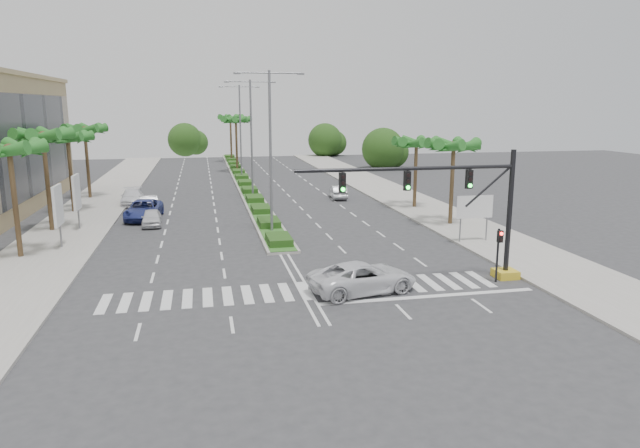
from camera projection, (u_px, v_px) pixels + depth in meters
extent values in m
plane|color=#333335|center=(305.00, 291.00, 29.86)|extent=(160.00, 160.00, 0.00)
cube|color=gray|center=(429.00, 211.00, 52.04)|extent=(6.00, 120.00, 0.15)
cube|color=gray|center=(76.00, 225.00, 45.99)|extent=(6.00, 120.00, 0.15)
cube|color=gray|center=(242.00, 180.00, 72.97)|extent=(2.20, 75.00, 0.20)
cube|color=#2A6121|center=(242.00, 179.00, 72.94)|extent=(1.80, 75.00, 0.04)
cube|color=gold|center=(505.00, 274.00, 32.11)|extent=(1.20, 1.20, 0.45)
cylinder|color=black|center=(509.00, 213.00, 31.40)|extent=(0.28, 0.28, 7.00)
cylinder|color=black|center=(408.00, 169.00, 29.67)|extent=(12.00, 0.20, 0.20)
cylinder|color=black|center=(488.00, 187.00, 30.81)|extent=(2.53, 0.12, 2.15)
cube|color=black|center=(469.00, 179.00, 30.50)|extent=(0.32, 0.24, 1.00)
cylinder|color=#19E533|center=(470.00, 186.00, 30.43)|extent=(0.20, 0.06, 0.20)
cube|color=black|center=(407.00, 181.00, 29.80)|extent=(0.32, 0.24, 1.00)
cylinder|color=#19E533|center=(408.00, 187.00, 29.73)|extent=(0.20, 0.06, 0.20)
cube|color=black|center=(343.00, 183.00, 29.10)|extent=(0.32, 0.24, 1.00)
cylinder|color=#19E533|center=(343.00, 189.00, 29.04)|extent=(0.20, 0.06, 0.20)
cylinder|color=black|center=(497.00, 255.00, 31.09)|extent=(0.12, 0.12, 3.00)
cube|color=black|center=(500.00, 236.00, 30.72)|extent=(0.28, 0.22, 0.65)
cylinder|color=red|center=(502.00, 234.00, 30.56)|extent=(0.18, 0.05, 0.18)
cylinder|color=slate|center=(460.00, 224.00, 39.73)|extent=(0.10, 0.10, 2.80)
cylinder|color=slate|center=(487.00, 223.00, 40.13)|extent=(0.10, 0.10, 2.80)
cube|color=#0C6638|center=(475.00, 207.00, 39.69)|extent=(2.60, 0.08, 1.50)
cube|color=white|center=(475.00, 207.00, 39.64)|extent=(2.70, 0.02, 1.60)
cylinder|color=slate|center=(60.00, 229.00, 38.19)|extent=(0.12, 0.12, 2.80)
cube|color=white|center=(58.00, 205.00, 37.86)|extent=(0.18, 2.10, 2.70)
cube|color=#D8594C|center=(58.00, 205.00, 37.86)|extent=(0.12, 2.00, 2.60)
cylinder|color=slate|center=(78.00, 213.00, 43.94)|extent=(0.12, 0.12, 2.80)
cube|color=white|center=(77.00, 192.00, 43.61)|extent=(0.18, 2.10, 2.70)
cube|color=#D8594C|center=(77.00, 192.00, 43.61)|extent=(0.12, 2.00, 2.60)
cylinder|color=brown|center=(15.00, 204.00, 35.44)|extent=(0.32, 0.32, 7.00)
sphere|color=brown|center=(9.00, 149.00, 34.75)|extent=(0.70, 0.70, 0.70)
cone|color=#22641F|center=(29.00, 151.00, 34.99)|extent=(0.90, 3.62, 1.50)
cone|color=#22641F|center=(25.00, 150.00, 35.73)|extent=(3.39, 2.96, 1.50)
cone|color=#22641F|center=(10.00, 150.00, 35.75)|extent=(3.73, 1.68, 1.50)
cone|color=#22641F|center=(17.00, 152.00, 34.08)|extent=(3.39, 2.96, 1.50)
cylinder|color=brown|center=(48.00, 184.00, 43.07)|extent=(0.32, 0.32, 7.40)
sphere|color=brown|center=(43.00, 136.00, 42.33)|extent=(0.70, 0.70, 0.70)
cone|color=#22641F|center=(59.00, 137.00, 42.57)|extent=(0.90, 3.62, 1.50)
cone|color=#22641F|center=(56.00, 136.00, 43.31)|extent=(3.39, 2.96, 1.50)
cone|color=#22641F|center=(43.00, 136.00, 43.33)|extent=(3.73, 1.68, 1.50)
cone|color=#22641F|center=(30.00, 137.00, 42.61)|extent=(2.38, 3.65, 1.50)
cone|color=#22641F|center=(27.00, 138.00, 41.70)|extent=(2.38, 3.65, 1.50)
cone|color=#22641F|center=(35.00, 138.00, 41.28)|extent=(3.73, 1.68, 1.50)
cone|color=#22641F|center=(50.00, 138.00, 41.66)|extent=(3.39, 2.96, 1.50)
cylinder|color=brown|center=(71.00, 175.00, 50.80)|extent=(0.32, 0.32, 6.80)
sphere|color=brown|center=(67.00, 138.00, 50.12)|extent=(0.70, 0.70, 0.70)
cone|color=#22641F|center=(81.00, 139.00, 50.36)|extent=(0.90, 3.62, 1.50)
cone|color=#22641F|center=(78.00, 138.00, 51.10)|extent=(3.39, 2.96, 1.50)
cone|color=#22641F|center=(67.00, 138.00, 51.12)|extent=(3.73, 1.68, 1.50)
cone|color=#22641F|center=(57.00, 139.00, 50.40)|extent=(2.38, 3.65, 1.50)
cone|color=#22641F|center=(54.00, 140.00, 49.49)|extent=(2.38, 3.65, 1.50)
cone|color=#22641F|center=(62.00, 140.00, 49.06)|extent=(3.73, 1.68, 1.50)
cone|color=#22641F|center=(74.00, 140.00, 49.45)|extent=(3.39, 2.96, 1.50)
cylinder|color=brown|center=(87.00, 164.00, 58.42)|extent=(0.32, 0.32, 7.20)
sphere|color=brown|center=(85.00, 130.00, 57.70)|extent=(0.70, 0.70, 0.70)
cone|color=#22641F|center=(96.00, 130.00, 57.94)|extent=(0.90, 3.62, 1.50)
cone|color=#22641F|center=(93.00, 130.00, 58.69)|extent=(3.39, 2.96, 1.50)
cone|color=#22641F|center=(84.00, 130.00, 58.70)|extent=(3.73, 1.68, 1.50)
cone|color=#22641F|center=(75.00, 130.00, 57.99)|extent=(2.38, 3.65, 1.50)
cone|color=#22641F|center=(73.00, 131.00, 57.07)|extent=(2.38, 3.65, 1.50)
cone|color=#22641F|center=(80.00, 131.00, 56.65)|extent=(3.73, 1.68, 1.50)
cone|color=#22641F|center=(90.00, 131.00, 57.04)|extent=(3.39, 2.96, 1.50)
cylinder|color=brown|center=(452.00, 185.00, 45.50)|extent=(0.32, 0.32, 6.50)
sphere|color=brown|center=(454.00, 146.00, 44.85)|extent=(0.70, 0.70, 0.70)
cone|color=#22641F|center=(467.00, 147.00, 45.09)|extent=(0.90, 3.62, 1.50)
cone|color=#22641F|center=(457.00, 146.00, 45.84)|extent=(3.39, 2.96, 1.50)
cone|color=#22641F|center=(445.00, 146.00, 45.85)|extent=(3.73, 1.68, 1.50)
cone|color=#22641F|center=(439.00, 147.00, 45.14)|extent=(2.38, 3.65, 1.50)
cone|color=#22641F|center=(444.00, 148.00, 44.22)|extent=(2.38, 3.65, 1.50)
cone|color=#22641F|center=(457.00, 148.00, 43.80)|extent=(3.73, 1.68, 1.50)
cone|color=#22641F|center=(467.00, 148.00, 44.19)|extent=(3.39, 2.96, 1.50)
cylinder|color=brown|center=(415.00, 175.00, 53.20)|extent=(0.32, 0.32, 6.20)
sphere|color=brown|center=(416.00, 143.00, 52.58)|extent=(0.70, 0.70, 0.70)
cone|color=#22641F|center=(428.00, 144.00, 52.82)|extent=(0.90, 3.62, 1.50)
cone|color=#22641F|center=(420.00, 143.00, 53.56)|extent=(3.39, 2.96, 1.50)
cone|color=#22641F|center=(410.00, 143.00, 53.58)|extent=(3.73, 1.68, 1.50)
cone|color=#22641F|center=(404.00, 144.00, 52.86)|extent=(2.38, 3.65, 1.50)
cone|color=#22641F|center=(408.00, 145.00, 51.95)|extent=(2.38, 3.65, 1.50)
cone|color=#22641F|center=(418.00, 145.00, 51.53)|extent=(3.73, 1.68, 1.50)
cone|color=#22641F|center=(427.00, 145.00, 51.92)|extent=(3.39, 2.96, 1.50)
cylinder|color=brown|center=(237.00, 146.00, 81.80)|extent=(0.32, 0.32, 7.50)
sphere|color=brown|center=(236.00, 120.00, 81.05)|extent=(0.70, 0.70, 0.70)
cone|color=#22641F|center=(244.00, 121.00, 81.29)|extent=(0.90, 3.62, 1.50)
cone|color=#22641F|center=(240.00, 121.00, 82.03)|extent=(3.39, 2.96, 1.50)
cone|color=#22641F|center=(234.00, 121.00, 82.05)|extent=(3.73, 1.68, 1.50)
cone|color=#22641F|center=(229.00, 121.00, 81.33)|extent=(2.38, 3.65, 1.50)
cone|color=#22641F|center=(229.00, 121.00, 80.42)|extent=(2.38, 3.65, 1.50)
cone|color=#22641F|center=(235.00, 121.00, 80.00)|extent=(3.73, 1.68, 1.50)
cone|color=#22641F|center=(241.00, 121.00, 80.39)|extent=(3.39, 2.96, 1.50)
cylinder|color=brown|center=(231.00, 140.00, 96.18)|extent=(0.32, 0.32, 7.50)
sphere|color=brown|center=(230.00, 118.00, 95.43)|extent=(0.70, 0.70, 0.70)
cone|color=#22641F|center=(237.00, 119.00, 95.67)|extent=(0.90, 3.62, 1.50)
cone|color=#22641F|center=(234.00, 118.00, 96.41)|extent=(3.39, 2.96, 1.50)
cone|color=#22641F|center=(229.00, 118.00, 96.43)|extent=(3.73, 1.68, 1.50)
cone|color=#22641F|center=(224.00, 119.00, 95.71)|extent=(2.38, 3.65, 1.50)
cone|color=#22641F|center=(224.00, 119.00, 94.79)|extent=(2.38, 3.65, 1.50)
cone|color=#22641F|center=(229.00, 119.00, 94.37)|extent=(3.73, 1.68, 1.50)
cone|color=#22641F|center=(235.00, 119.00, 94.76)|extent=(3.39, 2.96, 1.50)
cylinder|color=slate|center=(271.00, 154.00, 42.05)|extent=(0.20, 0.20, 12.00)
cylinder|color=slate|center=(252.00, 73.00, 40.62)|extent=(2.40, 0.10, 0.10)
cylinder|color=slate|center=(286.00, 73.00, 41.10)|extent=(2.40, 0.10, 0.10)
cube|color=slate|center=(237.00, 73.00, 40.41)|extent=(0.50, 0.25, 0.12)
cube|color=slate|center=(301.00, 74.00, 41.33)|extent=(0.50, 0.25, 0.12)
cylinder|color=slate|center=(252.00, 141.00, 57.38)|extent=(0.20, 0.20, 12.00)
cylinder|color=slate|center=(238.00, 82.00, 55.95)|extent=(2.40, 0.10, 0.10)
cylinder|color=slate|center=(262.00, 82.00, 56.43)|extent=(2.40, 0.10, 0.10)
cube|color=slate|center=(227.00, 82.00, 55.75)|extent=(0.50, 0.25, 0.12)
cube|color=slate|center=(273.00, 82.00, 56.66)|extent=(0.50, 0.25, 0.12)
cylinder|color=slate|center=(240.00, 133.00, 72.72)|extent=(0.20, 0.20, 12.00)
cylinder|color=slate|center=(230.00, 87.00, 71.29)|extent=(2.40, 0.10, 0.10)
cylinder|color=slate|center=(249.00, 87.00, 71.76)|extent=(2.40, 0.10, 0.10)
cube|color=slate|center=(221.00, 87.00, 71.08)|extent=(0.50, 0.25, 0.12)
cube|color=slate|center=(257.00, 87.00, 71.99)|extent=(0.50, 0.25, 0.12)
imported|color=silver|center=(152.00, 218.00, 45.84)|extent=(1.72, 3.88, 1.30)
imported|color=silver|center=(149.00, 205.00, 51.25)|extent=(2.15, 4.72, 1.50)
imported|color=navy|center=(144.00, 210.00, 48.41)|extent=(3.06, 6.01, 1.63)
imported|color=white|center=(132.00, 197.00, 55.56)|extent=(2.39, 5.18, 1.47)
imported|color=white|center=(363.00, 277.00, 29.53)|extent=(6.13, 3.78, 1.58)
imported|color=#A2A2A7|center=(338.00, 192.00, 59.23)|extent=(1.90, 4.34, 1.39)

